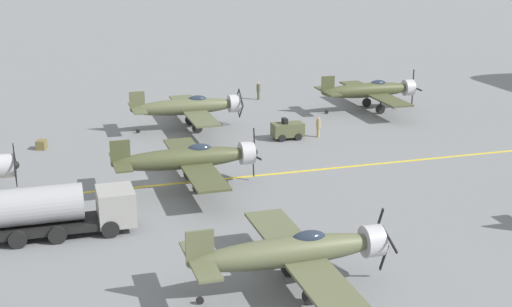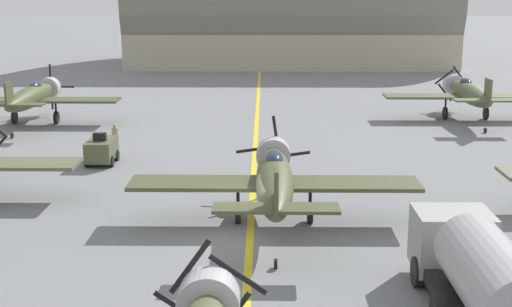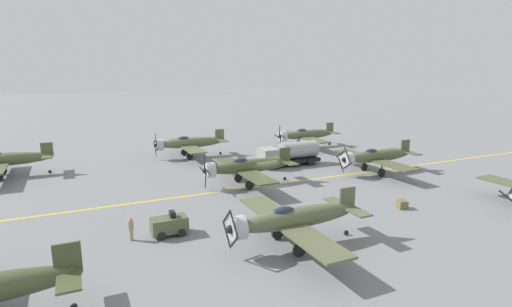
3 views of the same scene
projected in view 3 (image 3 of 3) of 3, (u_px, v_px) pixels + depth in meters
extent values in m
plane|color=slate|center=(269.00, 185.00, 41.98)|extent=(400.00, 400.00, 0.00)
cube|color=yellow|center=(269.00, 185.00, 41.98)|extent=(0.30, 160.00, 0.01)
ellipsoid|color=#505537|center=(378.00, 156.00, 46.58)|extent=(1.50, 9.50, 1.42)
cylinder|color=#B7B7BC|center=(348.00, 159.00, 44.74)|extent=(1.58, 0.90, 1.58)
ellipsoid|color=#232D3D|center=(371.00, 152.00, 45.99)|extent=(0.80, 1.70, 0.76)
cube|color=#505537|center=(373.00, 159.00, 46.33)|extent=(12.00, 2.10, 0.16)
cube|color=#505537|center=(405.00, 152.00, 48.24)|extent=(4.40, 1.10, 0.12)
cube|color=#505537|center=(405.00, 146.00, 48.11)|extent=(0.14, 1.30, 1.60)
sphere|color=black|center=(344.00, 160.00, 44.53)|extent=(0.56, 0.56, 0.56)
cube|color=black|center=(341.00, 165.00, 45.12)|extent=(1.12, 0.06, 1.51)
cube|color=black|center=(340.00, 154.00, 45.06)|extent=(1.51, 0.06, 1.12)
cube|color=black|center=(347.00, 154.00, 43.94)|extent=(1.12, 0.06, 1.51)
cube|color=black|center=(348.00, 165.00, 44.00)|extent=(1.51, 0.06, 1.12)
cylinder|color=black|center=(382.00, 167.00, 45.13)|extent=(0.14, 0.14, 1.26)
cylinder|color=black|center=(382.00, 173.00, 45.26)|extent=(0.22, 0.90, 0.90)
cylinder|color=black|center=(364.00, 162.00, 47.79)|extent=(0.14, 0.14, 1.26)
cylinder|color=black|center=(364.00, 167.00, 47.92)|extent=(0.22, 0.90, 0.90)
cylinder|color=black|center=(404.00, 168.00, 48.68)|extent=(0.12, 0.36, 0.36)
ellipsoid|color=#585E3F|center=(298.00, 217.00, 27.13)|extent=(1.50, 9.50, 1.42)
cylinder|color=#B7B7BC|center=(238.00, 228.00, 25.29)|extent=(1.57, 0.90, 1.58)
ellipsoid|color=#232D3D|center=(283.00, 212.00, 26.54)|extent=(0.80, 1.70, 0.76)
cube|color=#585E3F|center=(288.00, 224.00, 26.89)|extent=(12.00, 2.10, 0.16)
cube|color=#585E3F|center=(347.00, 207.00, 28.79)|extent=(4.40, 1.10, 0.12)
cube|color=#585E3F|center=(347.00, 198.00, 28.66)|extent=(0.14, 1.30, 1.60)
sphere|color=black|center=(230.00, 229.00, 25.08)|extent=(0.56, 0.56, 0.56)
cube|color=black|center=(234.00, 223.00, 24.42)|extent=(1.29, 0.06, 1.38)
cube|color=black|center=(234.00, 242.00, 24.64)|extent=(1.38, 0.06, 1.29)
cube|color=black|center=(227.00, 235.00, 25.74)|extent=(1.29, 0.06, 1.38)
cube|color=black|center=(226.00, 217.00, 25.53)|extent=(1.38, 0.06, 1.29)
cylinder|color=black|center=(299.00, 241.00, 25.69)|extent=(0.14, 0.14, 1.26)
cylinder|color=black|center=(299.00, 250.00, 25.82)|extent=(0.22, 0.90, 0.90)
cylinder|color=black|center=(278.00, 225.00, 28.35)|extent=(0.14, 0.14, 1.26)
cylinder|color=black|center=(278.00, 233.00, 28.48)|extent=(0.22, 0.90, 0.90)
cylinder|color=black|center=(346.00, 233.00, 29.23)|extent=(0.12, 0.36, 0.36)
ellipsoid|color=#54593A|center=(7.00, 159.00, 44.74)|extent=(1.50, 9.50, 1.42)
cube|color=#54593A|center=(47.00, 155.00, 46.40)|extent=(4.40, 1.10, 0.12)
cube|color=#54593A|center=(47.00, 149.00, 46.27)|extent=(0.14, 1.30, 1.60)
cylinder|color=black|center=(2.00, 166.00, 45.95)|extent=(0.14, 0.14, 1.26)
cylinder|color=black|center=(3.00, 171.00, 46.08)|extent=(0.22, 0.90, 0.90)
cylinder|color=black|center=(50.00, 172.00, 46.84)|extent=(0.12, 0.36, 0.36)
cube|color=#474C2E|center=(69.00, 270.00, 19.64)|extent=(4.40, 1.10, 0.12)
cube|color=#474C2E|center=(67.00, 258.00, 19.50)|extent=(0.14, 1.30, 1.60)
cylinder|color=black|center=(74.00, 307.00, 20.07)|extent=(0.12, 0.36, 0.36)
ellipsoid|color=#5B6041|center=(192.00, 142.00, 55.13)|extent=(1.50, 9.50, 1.42)
cylinder|color=#B7B7BC|center=(159.00, 145.00, 53.29)|extent=(1.58, 0.90, 1.58)
ellipsoid|color=#232D3D|center=(184.00, 139.00, 54.54)|extent=(0.80, 1.70, 0.76)
cube|color=#5B6041|center=(187.00, 145.00, 54.89)|extent=(12.00, 2.10, 0.16)
cube|color=#5B6041|center=(220.00, 139.00, 56.79)|extent=(4.40, 1.10, 0.12)
cube|color=#5B6041|center=(220.00, 135.00, 56.66)|extent=(0.14, 1.30, 1.60)
sphere|color=black|center=(156.00, 145.00, 53.08)|extent=(0.56, 0.56, 0.56)
cube|color=black|center=(156.00, 140.00, 52.61)|extent=(0.82, 0.06, 1.66)
cube|color=black|center=(157.00, 149.00, 52.44)|extent=(1.66, 0.06, 0.82)
cube|color=black|center=(155.00, 151.00, 53.56)|extent=(0.82, 0.06, 1.66)
cube|color=black|center=(154.00, 142.00, 53.73)|extent=(1.66, 0.06, 0.82)
cylinder|color=black|center=(190.00, 152.00, 53.69)|extent=(0.14, 0.14, 1.26)
cylinder|color=black|center=(190.00, 156.00, 53.82)|extent=(0.22, 0.90, 0.90)
cylinder|color=black|center=(184.00, 148.00, 56.35)|extent=(0.14, 0.14, 1.26)
cylinder|color=black|center=(184.00, 152.00, 56.48)|extent=(0.22, 0.90, 0.90)
cylinder|color=black|center=(220.00, 153.00, 57.23)|extent=(0.12, 0.36, 0.36)
ellipsoid|color=#484E2F|center=(250.00, 166.00, 41.70)|extent=(1.50, 9.50, 1.42)
cylinder|color=#B7B7BC|center=(210.00, 170.00, 39.85)|extent=(1.58, 0.90, 1.58)
ellipsoid|color=#232D3D|center=(240.00, 162.00, 41.11)|extent=(0.80, 1.70, 0.76)
cube|color=#484E2F|center=(244.00, 170.00, 41.45)|extent=(12.00, 2.10, 0.16)
cube|color=#484E2F|center=(285.00, 161.00, 43.36)|extent=(4.40, 1.10, 0.12)
cube|color=#484E2F|center=(285.00, 155.00, 43.22)|extent=(0.14, 1.30, 1.60)
sphere|color=black|center=(205.00, 171.00, 39.65)|extent=(0.56, 0.56, 0.56)
cube|color=black|center=(204.00, 162.00, 39.58)|extent=(0.39, 0.06, 1.75)
cube|color=black|center=(208.00, 172.00, 38.85)|extent=(1.75, 0.06, 0.39)
cube|color=black|center=(206.00, 180.00, 39.72)|extent=(0.39, 0.06, 1.75)
cube|color=black|center=(202.00, 170.00, 40.44)|extent=(1.75, 0.06, 0.39)
cylinder|color=black|center=(250.00, 179.00, 40.25)|extent=(0.14, 0.14, 1.26)
cylinder|color=black|center=(250.00, 185.00, 40.38)|extent=(0.22, 0.90, 0.90)
cylinder|color=black|center=(238.00, 172.00, 42.91)|extent=(0.14, 0.14, 1.26)
cylinder|color=black|center=(238.00, 178.00, 43.04)|extent=(0.22, 0.90, 0.90)
cylinder|color=black|center=(285.00, 179.00, 43.80)|extent=(0.12, 0.36, 0.36)
cube|color=black|center=(508.00, 197.00, 32.52)|extent=(1.65, 0.06, 0.86)
ellipsoid|color=#555A3C|center=(308.00, 134.00, 62.19)|extent=(1.50, 9.50, 1.42)
cylinder|color=#B7B7BC|center=(283.00, 136.00, 60.35)|extent=(1.58, 0.90, 1.58)
ellipsoid|color=#232D3D|center=(302.00, 131.00, 61.61)|extent=(0.80, 1.70, 0.76)
cube|color=#555A3C|center=(304.00, 137.00, 61.95)|extent=(12.00, 2.10, 0.16)
cube|color=#555A3C|center=(330.00, 132.00, 63.85)|extent=(4.40, 1.10, 0.12)
cube|color=#555A3C|center=(330.00, 128.00, 63.72)|extent=(0.14, 1.30, 1.60)
sphere|color=black|center=(280.00, 136.00, 60.15)|extent=(0.56, 0.56, 0.56)
cube|color=black|center=(280.00, 131.00, 60.09)|extent=(0.42, 0.06, 1.75)
cube|color=black|center=(283.00, 136.00, 59.35)|extent=(1.75, 0.06, 0.42)
cube|color=black|center=(280.00, 142.00, 60.20)|extent=(0.42, 0.06, 1.75)
cube|color=black|center=(277.00, 136.00, 60.94)|extent=(1.75, 0.06, 0.42)
cylinder|color=black|center=(309.00, 142.00, 60.75)|extent=(0.14, 0.14, 1.26)
cylinder|color=black|center=(309.00, 146.00, 60.88)|extent=(0.22, 0.90, 0.90)
cylinder|color=black|center=(299.00, 139.00, 63.41)|extent=(0.14, 0.14, 1.26)
cylinder|color=black|center=(298.00, 143.00, 63.54)|extent=(0.22, 0.90, 0.90)
cylinder|color=black|center=(329.00, 144.00, 64.29)|extent=(0.12, 0.36, 0.36)
cube|color=black|center=(289.00, 161.00, 50.51)|extent=(2.25, 8.00, 0.40)
cube|color=#999993|center=(268.00, 157.00, 49.12)|extent=(2.50, 2.08, 2.00)
cylinder|color=#9E9EA3|center=(298.00, 150.00, 50.79)|extent=(2.10, 4.96, 2.10)
cylinder|color=black|center=(276.00, 165.00, 48.46)|extent=(0.30, 1.00, 1.00)
cylinder|color=black|center=(268.00, 162.00, 50.56)|extent=(0.30, 1.00, 1.00)
cylinder|color=black|center=(297.00, 163.00, 49.65)|extent=(0.30, 1.00, 1.00)
cylinder|color=black|center=(287.00, 159.00, 51.75)|extent=(0.30, 1.00, 1.00)
cylinder|color=black|center=(311.00, 162.00, 50.51)|extent=(0.30, 1.00, 1.00)
cylinder|color=black|center=(301.00, 158.00, 52.61)|extent=(0.30, 1.00, 1.00)
cube|color=#515638|center=(169.00, 225.00, 29.13)|extent=(1.40, 2.60, 1.10)
cube|color=black|center=(172.00, 214.00, 29.08)|extent=(0.70, 0.36, 0.44)
cylinder|color=black|center=(162.00, 236.00, 28.33)|extent=(0.20, 0.60, 0.60)
cylinder|color=black|center=(158.00, 229.00, 29.54)|extent=(0.20, 0.60, 0.60)
cylinder|color=black|center=(181.00, 233.00, 28.92)|extent=(0.20, 0.60, 0.60)
cylinder|color=black|center=(177.00, 226.00, 30.14)|extent=(0.20, 0.60, 0.60)
cylinder|color=tan|center=(131.00, 235.00, 28.29)|extent=(0.25, 0.25, 0.81)
cylinder|color=tan|center=(131.00, 225.00, 28.14)|extent=(0.37, 0.37, 0.68)
sphere|color=tan|center=(130.00, 219.00, 28.05)|extent=(0.22, 0.22, 0.22)
cube|color=brown|center=(402.00, 204.00, 34.85)|extent=(1.06, 0.97, 0.73)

